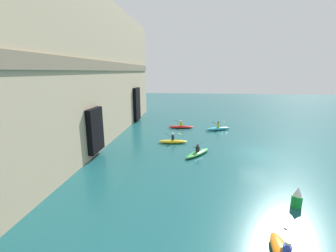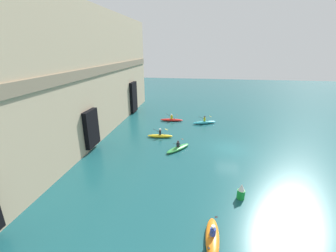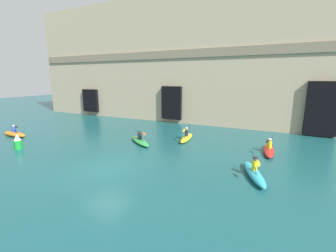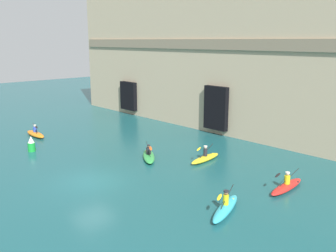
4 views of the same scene
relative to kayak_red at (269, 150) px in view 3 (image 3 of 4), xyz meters
name	(u,v)px [view 3 (image 3 of 4)]	position (x,y,z in m)	size (l,w,h in m)	color
ground_plane	(106,169)	(-8.93, -7.73, -0.22)	(120.00, 120.00, 0.00)	#195156
cliff_bluff	(190,62)	(-10.44, 10.83, 7.35)	(45.91, 7.37, 15.19)	tan
kayak_red	(269,150)	(0.00, 0.00, 0.00)	(0.93, 3.52, 1.19)	red
kayak_orange	(15,134)	(-22.16, -5.45, 0.02)	(3.22, 0.87, 1.15)	orange
kayak_cyan	(254,173)	(-0.59, -5.00, 0.03)	(1.92, 3.58, 1.26)	#33B2C6
kayak_yellow	(187,138)	(-6.83, 0.53, 0.01)	(0.99, 3.23, 1.20)	yellow
kayak_green	(140,141)	(-10.10, -2.10, -0.01)	(3.28, 2.72, 1.13)	green
marker_buoy	(18,142)	(-17.85, -7.67, 0.34)	(0.58, 0.58, 1.23)	green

